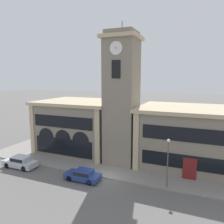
{
  "coord_description": "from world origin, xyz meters",
  "views": [
    {
      "loc": [
        9.96,
        -21.75,
        11.64
      ],
      "look_at": [
        -0.55,
        3.36,
        7.35
      ],
      "focal_mm": 35.0,
      "sensor_mm": 36.0,
      "label": 1
    }
  ],
  "objects": [
    {
      "name": "ground_plane",
      "position": [
        0.0,
        0.0,
        0.0
      ],
      "size": [
        300.0,
        300.0,
        0.0
      ],
      "primitive_type": "plane",
      "color": "#605E5B"
    },
    {
      "name": "sidewalk_kerb",
      "position": [
        0.0,
        7.48,
        0.07
      ],
      "size": [
        39.57,
        14.97,
        0.15
      ],
      "color": "gray",
      "rests_on": "ground_plane"
    },
    {
      "name": "clock_tower",
      "position": [
        -0.0,
        5.36,
        8.8
      ],
      "size": [
        4.71,
        4.71,
        18.71
      ],
      "color": "gray",
      "rests_on": "ground_plane"
    },
    {
      "name": "town_hall_left_wing",
      "position": [
        -8.15,
        8.13,
        4.05
      ],
      "size": [
        12.39,
        10.3,
        8.05
      ],
      "color": "gray",
      "rests_on": "ground_plane"
    },
    {
      "name": "town_hall_right_wing",
      "position": [
        9.05,
        8.14,
        3.94
      ],
      "size": [
        14.18,
        10.3,
        7.83
      ],
      "color": "gray",
      "rests_on": "ground_plane"
    },
    {
      "name": "parked_car_near",
      "position": [
        -11.6,
        -1.33,
        0.78
      ],
      "size": [
        4.56,
        1.93,
        1.5
      ],
      "rotation": [
        0.0,
        0.0,
        3.16
      ],
      "color": "#B2B7C1",
      "rests_on": "ground_plane"
    },
    {
      "name": "parked_car_mid",
      "position": [
        -2.19,
        -1.33,
        0.66
      ],
      "size": [
        4.11,
        1.87,
        1.25
      ],
      "rotation": [
        0.0,
        0.0,
        3.16
      ],
      "color": "navy",
      "rests_on": "ground_plane"
    },
    {
      "name": "street_lamp",
      "position": [
        6.96,
        0.53,
        3.64
      ],
      "size": [
        0.36,
        0.36,
        5.25
      ],
      "color": "#4C4C51",
      "rests_on": "sidewalk_kerb"
    }
  ]
}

